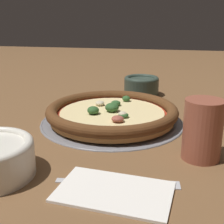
{
  "coord_description": "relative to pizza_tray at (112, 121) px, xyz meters",
  "views": [
    {
      "loc": [
        -0.13,
        0.67,
        0.25
      ],
      "look_at": [
        0.0,
        0.0,
        0.02
      ],
      "focal_mm": 50.0,
      "sensor_mm": 36.0,
      "label": 1
    }
  ],
  "objects": [
    {
      "name": "drinking_cup",
      "position": [
        -0.19,
        0.15,
        0.05
      ],
      "size": [
        0.07,
        0.07,
        0.11
      ],
      "color": "brown",
      "rests_on": "ground_plane"
    },
    {
      "name": "napkin",
      "position": [
        -0.06,
        0.29,
        0.0
      ],
      "size": [
        0.17,
        0.12,
        0.01
      ],
      "rotation": [
        0.0,
        0.0,
        -0.11
      ],
      "color": "white",
      "rests_on": "ground_plane"
    },
    {
      "name": "pizza",
      "position": [
        -0.0,
        0.0,
        0.02
      ],
      "size": [
        0.3,
        0.3,
        0.04
      ],
      "color": "#BC7F42",
      "rests_on": "pizza_tray"
    },
    {
      "name": "fork",
      "position": [
        -0.07,
        0.26,
        -0.0
      ],
      "size": [
        0.19,
        0.04,
        0.0
      ],
      "rotation": [
        0.0,
        0.0,
        9.53
      ],
      "color": "#B7B7BC",
      "rests_on": "ground_plane"
    },
    {
      "name": "pizza_tray",
      "position": [
        0.0,
        0.0,
        0.0
      ],
      "size": [
        0.33,
        0.33,
        0.01
      ],
      "color": "gray",
      "rests_on": "ground_plane"
    },
    {
      "name": "ground_plane",
      "position": [
        0.0,
        0.0,
        -0.0
      ],
      "size": [
        3.0,
        3.0,
        0.0
      ],
      "primitive_type": "plane",
      "color": "brown"
    },
    {
      "name": "bowl_near",
      "position": [
        -0.04,
        -0.26,
        0.03
      ],
      "size": [
        0.11,
        0.11,
        0.06
      ],
      "color": "#334238",
      "rests_on": "ground_plane"
    }
  ]
}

